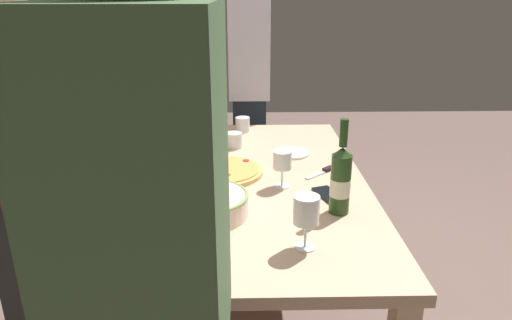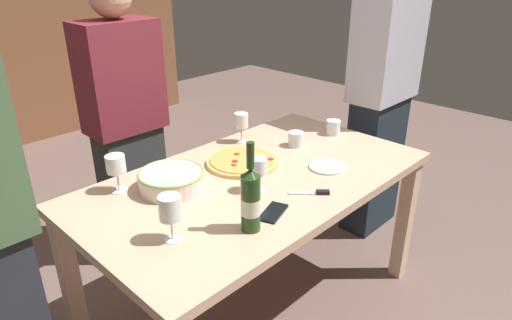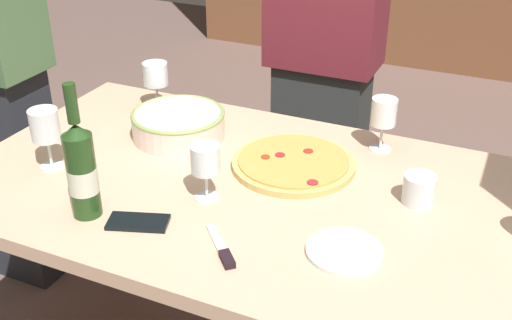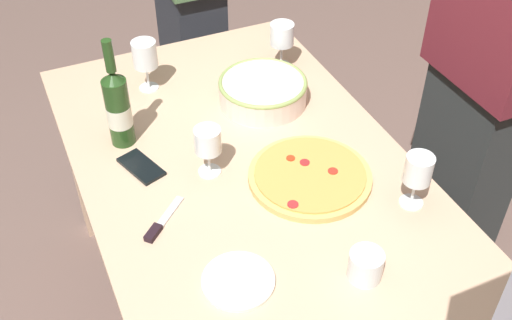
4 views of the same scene
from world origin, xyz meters
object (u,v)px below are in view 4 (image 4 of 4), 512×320
Objects in this scene: serving_bowl at (263,90)px; cell_phone at (141,167)px; wine_glass_far_left at (418,172)px; pizza at (310,176)px; wine_glass_far_right at (145,55)px; person_guest_left at (488,73)px; cup_amber at (366,266)px; pizza_knife at (160,224)px; wine_glass_near_pizza at (282,37)px; dining_table at (256,206)px; wine_glass_by_bottle at (208,142)px; wine_bottle at (118,107)px; side_plate at (238,281)px.

serving_bowl reaches higher than cell_phone.
pizza is at bearing -133.53° from wine_glass_far_left.
pizza is 0.68m from wine_glass_far_right.
person_guest_left reaches higher than serving_bowl.
pizza is 0.22× the size of person_guest_left.
pizza_knife is at bearing -131.84° from cup_amber.
wine_glass_near_pizza is at bearing 138.83° from serving_bowl.
dining_table is 0.40m from serving_bowl.
wine_glass_by_bottle is 0.54m from cup_amber.
wine_bottle is at bearing 179.13° from pizza_knife.
cup_amber is at bearing 48.16° from pizza_knife.
wine_glass_by_bottle reaches higher than serving_bowl.
person_guest_left is at bearing 56.07° from wine_glass_near_pizza.
dining_table is 0.48m from wine_bottle.
person_guest_left is (-0.52, 0.78, 0.01)m from cup_amber.
wine_glass_far_left is at bearing 126.12° from cell_phone.
serving_bowl is at bearing 175.15° from pizza.
wine_glass_far_left is 1.13× the size of pizza_knife.
pizza is 0.35m from cup_amber.
wine_glass_near_pizza is 1.98× the size of cup_amber.
wine_glass_by_bottle is (-0.09, -0.10, 0.20)m from dining_table.
person_guest_left is (0.38, 0.57, -0.07)m from wine_glass_near_pizza.
cell_phone is (0.37, -0.14, -0.12)m from wine_glass_far_right.
wine_glass_far_left reaches higher than pizza.
person_guest_left reaches higher than wine_glass_near_pizza.
wine_bottle reaches higher than pizza.
dining_table is 0.90m from person_guest_left.
cup_amber is (0.16, -0.24, -0.07)m from wine_glass_far_left.
wine_glass_far_right reaches higher than side_plate.
cup_amber is 0.30m from side_plate.
pizza_knife reaches higher than side_plate.
wine_glass_far_left is at bearing 30.88° from wine_glass_far_right.
pizza reaches higher than side_plate.
wine_glass_by_bottle is at bearing 4.28° from wine_glass_far_right.
cup_amber is at bearing 25.81° from person_guest_left.
pizza is 4.18× the size of cup_amber.
side_plate is 1.14m from person_guest_left.
wine_glass_near_pizza is 1.08× the size of wine_glass_by_bottle.
wine_glass_far_right is 0.41m from cell_phone.
wine_glass_near_pizza is at bearing 147.52° from dining_table.
cup_amber reaches higher than pizza_knife.
person_guest_left is (-0.17, 1.17, 0.04)m from pizza_knife.
wine_glass_near_pizza is at bearing 132.15° from pizza_knife.
wine_glass_far_right is (-0.22, -0.31, 0.08)m from serving_bowl.
cup_amber reaches higher than dining_table.
cell_phone is at bearing -71.45° from serving_bowl.
wine_glass_far_right is 0.86m from side_plate.
wine_glass_far_left is at bearing 46.47° from pizza.
dining_table is 0.24m from wine_glass_by_bottle.
wine_glass_far_left reaches higher than cup_amber.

